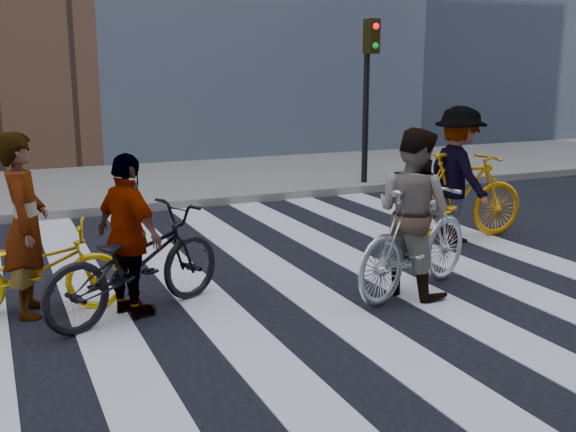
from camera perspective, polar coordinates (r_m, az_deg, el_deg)
ground at (r=7.14m, az=-2.09°, el=-7.27°), size 100.00×100.00×0.00m
sidewalk_far at (r=14.15m, az=-13.64°, el=2.58°), size 100.00×5.00×0.15m
zebra_crosswalk at (r=7.14m, az=-2.09°, el=-7.22°), size 8.25×10.00×0.01m
traffic_signal at (r=13.47m, az=6.85°, el=11.79°), size 0.22×0.42×3.33m
bike_yellow_left at (r=7.14m, az=-20.66°, el=-4.21°), size 1.83×0.94×0.91m
bike_silver_mid at (r=7.38m, az=10.75°, el=-1.99°), size 2.04×1.24×1.19m
bike_yellow_right at (r=9.81m, az=14.34°, el=1.61°), size 2.13×0.72×1.26m
bike_dark_rear at (r=6.78m, az=-12.77°, el=-3.90°), size 2.15×1.48×1.07m
rider_left at (r=7.03m, az=-21.34°, el=-0.73°), size 0.56×0.73×1.81m
rider_mid at (r=7.28m, az=10.53°, el=0.30°), size 0.96×1.06×1.80m
rider_right at (r=9.73m, az=14.21°, el=3.43°), size 0.78×1.27×1.90m
rider_rear at (r=6.70m, az=-13.30°, el=-1.69°), size 0.75×1.03×1.62m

